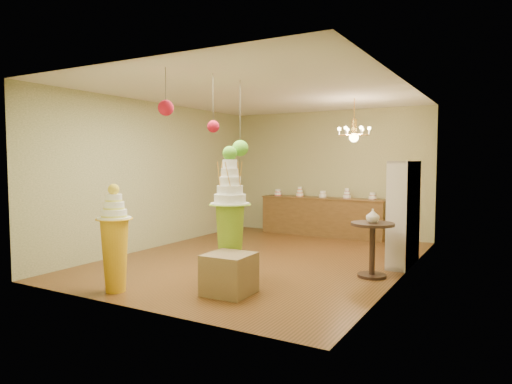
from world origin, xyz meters
The scene contains 17 objects.
floor centered at (0.00, 0.00, 0.00)m, with size 6.50×6.50×0.00m, color #593618.
ceiling centered at (0.00, 0.00, 3.00)m, with size 6.50×6.50×0.00m, color silver.
wall_back centered at (0.00, 3.25, 1.50)m, with size 5.00×0.04×3.00m, color tan.
wall_front centered at (0.00, -3.25, 1.50)m, with size 5.00×0.04×3.00m, color tan.
wall_left centered at (-2.50, 0.00, 1.50)m, with size 0.04×6.50×3.00m, color tan.
wall_right centered at (2.50, 0.00, 1.50)m, with size 0.04×6.50×3.00m, color tan.
pedestal_green centered at (0.36, -1.67, 0.84)m, with size 0.75×0.75×2.02m.
pedestal_orange centered at (-0.77, -2.84, 0.63)m, with size 0.50×0.50×1.49m.
burlap_riser centered at (0.66, -2.16, 0.28)m, with size 0.61×0.61×0.55m, color olive.
sideboard centered at (0.00, 2.97, 0.48)m, with size 3.04×0.54×1.16m.
shelving_unit centered at (2.34, 0.80, 0.90)m, with size 0.33×1.20×1.80m.
round_table centered at (2.10, -0.31, 0.55)m, with size 0.71×0.71×0.85m.
vase centered at (2.10, -0.31, 0.96)m, with size 0.21×0.21×0.21m, color beige.
pom_red_left centered at (0.05, -2.70, 2.49)m, with size 0.20×0.20×0.62m.
pom_green_mid centered at (0.40, -1.45, 1.99)m, with size 0.24×0.24×1.13m.
pom_red_right centered at (0.34, -2.06, 2.28)m, with size 0.17×0.17×0.81m.
chandelier centered at (1.26, 1.34, 2.30)m, with size 0.79×0.79×0.85m.
Camera 1 is at (3.98, -7.27, 1.81)m, focal length 32.00 mm.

